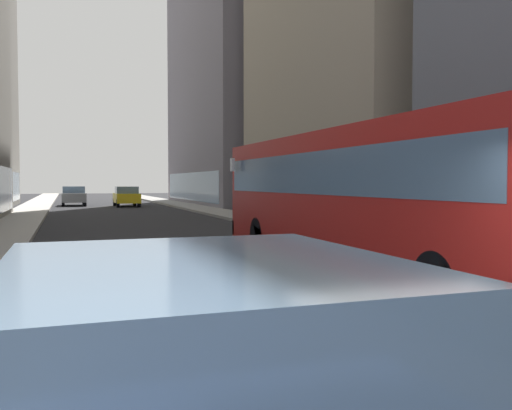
{
  "coord_description": "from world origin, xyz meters",
  "views": [
    {
      "loc": [
        -3.4,
        -4.15,
        1.98
      ],
      "look_at": [
        1.12,
        8.82,
        1.4
      ],
      "focal_mm": 38.31,
      "sensor_mm": 36.0,
      "label": 1
    }
  ],
  "objects_px": {
    "dalmatian_dog": "(446,308)",
    "pedestrian_with_handbag": "(497,223)",
    "transit_bus": "(362,191)",
    "car_yellow_taxi": "(127,196)",
    "car_grey_wagon": "(74,196)"
  },
  "relations": [
    {
      "from": "car_yellow_taxi",
      "to": "dalmatian_dog",
      "type": "distance_m",
      "value": 39.75
    },
    {
      "from": "car_yellow_taxi",
      "to": "dalmatian_dog",
      "type": "bearing_deg",
      "value": -90.64
    },
    {
      "from": "transit_bus",
      "to": "pedestrian_with_handbag",
      "type": "xyz_separation_m",
      "value": [
        3.35,
        -0.45,
        -0.76
      ]
    },
    {
      "from": "transit_bus",
      "to": "car_yellow_taxi",
      "type": "bearing_deg",
      "value": 92.67
    },
    {
      "from": "car_grey_wagon",
      "to": "pedestrian_with_handbag",
      "type": "xyz_separation_m",
      "value": [
        8.95,
        -37.97,
        0.19
      ]
    },
    {
      "from": "transit_bus",
      "to": "car_yellow_taxi",
      "type": "distance_m",
      "value": 34.38
    },
    {
      "from": "transit_bus",
      "to": "pedestrian_with_handbag",
      "type": "relative_size",
      "value": 6.82
    },
    {
      "from": "transit_bus",
      "to": "dalmatian_dog",
      "type": "relative_size",
      "value": 11.98
    },
    {
      "from": "dalmatian_dog",
      "to": "pedestrian_with_handbag",
      "type": "relative_size",
      "value": 0.57
    },
    {
      "from": "pedestrian_with_handbag",
      "to": "car_yellow_taxi",
      "type": "bearing_deg",
      "value": 98.1
    },
    {
      "from": "pedestrian_with_handbag",
      "to": "transit_bus",
      "type": "bearing_deg",
      "value": 172.38
    },
    {
      "from": "car_grey_wagon",
      "to": "car_yellow_taxi",
      "type": "distance_m",
      "value": 5.12
    },
    {
      "from": "car_grey_wagon",
      "to": "car_yellow_taxi",
      "type": "relative_size",
      "value": 1.12
    },
    {
      "from": "car_yellow_taxi",
      "to": "dalmatian_dog",
      "type": "height_order",
      "value": "car_yellow_taxi"
    },
    {
      "from": "dalmatian_dog",
      "to": "pedestrian_with_handbag",
      "type": "xyz_separation_m",
      "value": [
        5.39,
        4.97,
        0.5
      ]
    }
  ]
}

